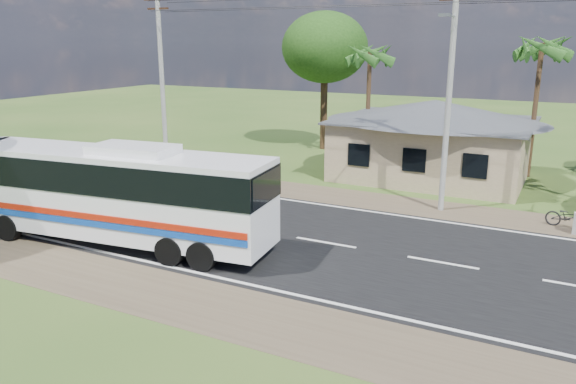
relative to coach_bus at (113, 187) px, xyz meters
The scene contains 9 objects.
ground 8.41m from the coach_bus, 27.15° to the left, with size 120.00×120.00×0.00m, color #2C4B1A.
road 8.41m from the coach_bus, 27.15° to the left, with size 120.00×16.00×0.03m.
house 18.61m from the coach_bus, 63.80° to the left, with size 12.40×10.00×5.00m.
utility_poles 14.62m from the coach_bus, 45.86° to the left, with size 32.80×2.22×11.00m.
palm_mid 23.82m from the coach_bus, 55.46° to the left, with size 2.80×2.80×8.20m.
palm_far 20.45m from the coach_bus, 80.73° to the left, with size 2.80×2.80×7.70m.
tree_behind_house 22.25m from the coach_bus, 92.08° to the left, with size 6.00×6.00×9.61m.
coach_bus is the anchor object (origin of this frame).
motorcycle 18.53m from the coach_bus, 32.45° to the left, with size 0.67×1.92×1.01m, color black.
Camera 1 is at (8.06, -18.95, 7.63)m, focal length 35.00 mm.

